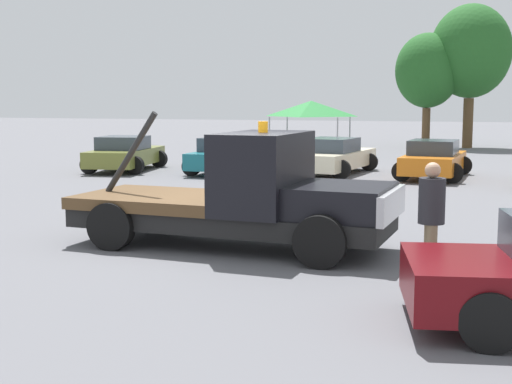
# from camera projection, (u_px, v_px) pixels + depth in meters

# --- Properties ---
(ground_plane) EXTENTS (160.00, 160.00, 0.00)m
(ground_plane) POSITION_uv_depth(u_px,v_px,m) (231.00, 247.00, 13.32)
(ground_plane) COLOR slate
(tow_truck) EXTENTS (6.12, 2.63, 2.51)m
(tow_truck) POSITION_uv_depth(u_px,v_px,m) (249.00, 199.00, 13.07)
(tow_truck) COLOR black
(tow_truck) RESTS_ON ground
(person_near_truck) EXTENTS (0.40, 0.40, 1.80)m
(person_near_truck) POSITION_uv_depth(u_px,v_px,m) (431.00, 213.00, 10.73)
(person_near_truck) COLOR #847051
(person_near_truck) RESTS_ON ground
(parked_car_olive) EXTENTS (2.85, 4.59, 1.34)m
(parked_car_olive) POSITION_uv_depth(u_px,v_px,m) (125.00, 154.00, 27.54)
(parked_car_olive) COLOR olive
(parked_car_olive) RESTS_ON ground
(parked_car_teal) EXTENTS (2.39, 4.37, 1.34)m
(parked_car_teal) POSITION_uv_depth(u_px,v_px,m) (227.00, 156.00, 26.68)
(parked_car_teal) COLOR #196670
(parked_car_teal) RESTS_ON ground
(parked_car_cream) EXTENTS (2.87, 5.10, 1.34)m
(parked_car_cream) POSITION_uv_depth(u_px,v_px,m) (333.00, 156.00, 26.26)
(parked_car_cream) COLOR beige
(parked_car_cream) RESTS_ON ground
(parked_car_orange) EXTENTS (2.58, 4.48, 1.34)m
(parked_car_orange) POSITION_uv_depth(u_px,v_px,m) (434.00, 160.00, 24.90)
(parked_car_orange) COLOR orange
(parked_car_orange) RESTS_ON ground
(canopy_tent_green) EXTENTS (3.32, 3.32, 2.68)m
(canopy_tent_green) POSITION_uv_depth(u_px,v_px,m) (311.00, 109.00, 34.48)
(canopy_tent_green) COLOR #9E9EA3
(canopy_tent_green) RESTS_ON ground
(tree_left) EXTENTS (4.50, 4.50, 8.04)m
(tree_left) POSITION_uv_depth(u_px,v_px,m) (471.00, 52.00, 39.92)
(tree_left) COLOR brown
(tree_left) RESTS_ON ground
(tree_right) EXTENTS (3.62, 3.62, 6.46)m
(tree_right) POSITION_uv_depth(u_px,v_px,m) (428.00, 71.00, 40.14)
(tree_right) COLOR brown
(tree_right) RESTS_ON ground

